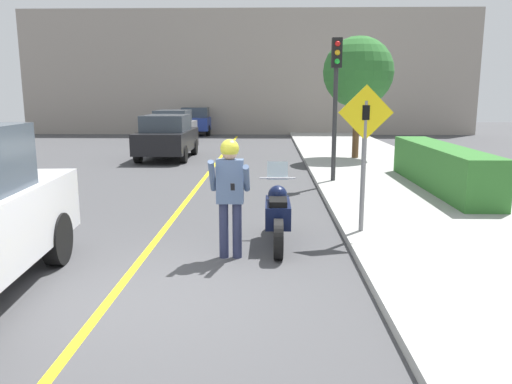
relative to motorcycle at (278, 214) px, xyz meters
name	(u,v)px	position (x,y,z in m)	size (l,w,h in m)	color
ground_plane	(161,296)	(-1.46, -2.25, -0.50)	(80.00, 80.00, 0.00)	#424244
sidewalk_curb	(444,216)	(3.34, 1.75, -0.44)	(4.40, 44.00, 0.13)	#9E9E99
road_center_line	(190,197)	(-2.06, 3.75, -0.50)	(0.12, 36.00, 0.01)	yellow
building_backdrop	(248,73)	(-1.46, 23.75, 3.26)	(28.00, 1.20, 7.52)	gray
motorcycle	(278,214)	(0.00, 0.00, 0.00)	(0.62, 2.16, 1.29)	black
person_biker	(230,186)	(-0.72, -0.74, 0.61)	(0.59, 0.49, 1.80)	#282D4C
crossing_sign	(364,145)	(1.44, 0.36, 1.11)	(0.91, 0.08, 2.46)	slate
traffic_light	(336,83)	(1.60, 5.50, 2.24)	(0.26, 0.30, 3.75)	#2D2D30
hedge_row	(440,167)	(4.14, 4.49, 0.16)	(0.90, 5.70, 1.06)	#33702D
street_tree	(358,72)	(3.05, 10.58, 2.72)	(2.53, 2.53, 4.37)	brown
parked_car_black	(167,137)	(-4.06, 11.13, 0.35)	(1.88, 4.20, 1.68)	black
parked_car_grey	(174,127)	(-4.98, 17.28, 0.35)	(1.88, 4.20, 1.68)	black
parked_car_blue	(197,121)	(-4.65, 23.32, 0.35)	(1.88, 4.20, 1.68)	black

